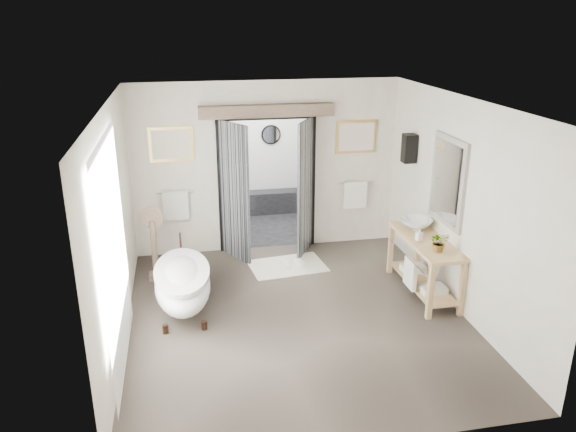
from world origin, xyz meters
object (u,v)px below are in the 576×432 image
object	(u,v)px
rug	(287,266)
basin	(416,224)
vanity	(423,261)
clawfoot_tub	(183,283)

from	to	relation	value
rug	basin	bearing A→B (deg)	-26.48
rug	basin	size ratio (longest dim) A/B	2.45
vanity	basin	bearing A→B (deg)	86.66
vanity	rug	distance (m)	2.24
vanity	rug	size ratio (longest dim) A/B	1.33
clawfoot_tub	vanity	size ratio (longest dim) A/B	1.06
clawfoot_tub	vanity	xyz separation A→B (m)	(3.45, -0.17, 0.10)
vanity	basin	distance (m)	0.58
basin	rug	bearing A→B (deg)	166.95
clawfoot_tub	rug	size ratio (longest dim) A/B	1.41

